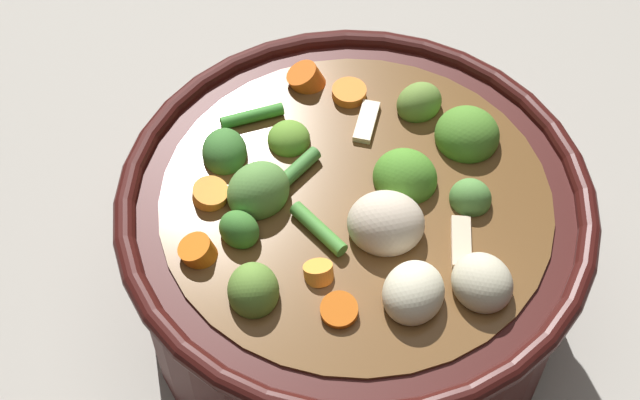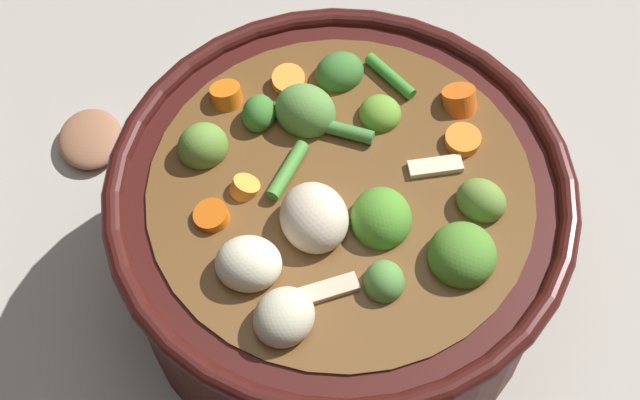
{
  "view_description": "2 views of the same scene",
  "coord_description": "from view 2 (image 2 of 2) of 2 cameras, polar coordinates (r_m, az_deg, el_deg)",
  "views": [
    {
      "loc": [
        0.1,
        0.35,
        0.62
      ],
      "look_at": [
        0.02,
        -0.02,
        0.11
      ],
      "focal_mm": 52.56,
      "sensor_mm": 36.0,
      "label": 1
    },
    {
      "loc": [
        -0.26,
        0.2,
        0.67
      ],
      "look_at": [
        0.02,
        0.01,
        0.1
      ],
      "focal_mm": 54.05,
      "sensor_mm": 36.0,
      "label": 2
    }
  ],
  "objects": [
    {
      "name": "wooden_spoon",
      "position": [
        0.84,
        -16.94,
        2.91
      ],
      "size": [
        0.18,
        0.19,
        0.02
      ],
      "color": "#8F5D42",
      "rests_on": "ground_plane"
    },
    {
      "name": "ground_plane",
      "position": [
        0.75,
        1.05,
        -4.7
      ],
      "size": [
        1.1,
        1.1,
        0.0
      ],
      "primitive_type": "plane",
      "color": "#9E998E"
    },
    {
      "name": "cooking_pot",
      "position": [
        0.68,
        1.14,
        -1.97
      ],
      "size": [
        0.32,
        0.32,
        0.16
      ],
      "color": "#38110F",
      "rests_on": "ground_plane"
    }
  ]
}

